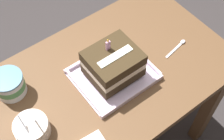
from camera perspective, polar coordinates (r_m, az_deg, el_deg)
name	(u,v)px	position (r m, az deg, el deg)	size (l,w,h in m)	color
dining_table	(110,90)	(1.43, -0.30, -3.66)	(1.03, 0.65, 0.78)	brown
foil_tray	(114,74)	(1.30, 0.33, -0.82)	(0.31, 0.27, 0.02)	silver
birthday_cake	(114,63)	(1.24, 0.35, 1.23)	(0.20, 0.17, 0.18)	#382A17
bowl_stack	(32,128)	(1.19, -14.26, -10.13)	(0.13, 0.13, 0.11)	silver
ice_cream_tub	(9,85)	(1.29, -18.01, -2.51)	(0.12, 0.12, 0.10)	white
serving_spoon_near_tray	(179,45)	(1.43, 12.05, 4.42)	(0.13, 0.04, 0.01)	silver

